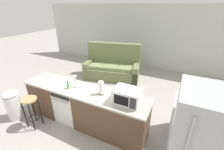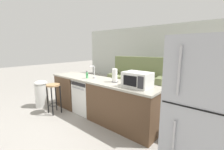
% 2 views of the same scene
% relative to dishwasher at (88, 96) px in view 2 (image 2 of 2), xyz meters
% --- Properties ---
extents(ground_plane, '(24.00, 24.00, 0.00)m').
position_rel_dishwasher_xyz_m(ground_plane, '(0.25, 0.00, -0.42)').
color(ground_plane, gray).
extents(wall_back, '(10.00, 0.06, 2.60)m').
position_rel_dishwasher_xyz_m(wall_back, '(0.55, 4.20, 0.88)').
color(wall_back, beige).
rests_on(wall_back, ground_plane).
extents(kitchen_counter, '(2.94, 0.66, 0.90)m').
position_rel_dishwasher_xyz_m(kitchen_counter, '(0.49, 0.00, -0.00)').
color(kitchen_counter, brown).
rests_on(kitchen_counter, ground_plane).
extents(dishwasher, '(0.58, 0.61, 0.84)m').
position_rel_dishwasher_xyz_m(dishwasher, '(0.00, 0.00, 0.00)').
color(dishwasher, white).
rests_on(dishwasher, ground_plane).
extents(stove_range, '(0.76, 0.68, 0.90)m').
position_rel_dishwasher_xyz_m(stove_range, '(2.60, 0.55, 0.03)').
color(stove_range, '#B7B7BC').
rests_on(stove_range, ground_plane).
extents(refrigerator, '(0.72, 0.73, 1.74)m').
position_rel_dishwasher_xyz_m(refrigerator, '(2.60, -0.55, 0.45)').
color(refrigerator, '#A8AAB2').
rests_on(refrigerator, ground_plane).
extents(microwave, '(0.50, 0.37, 0.28)m').
position_rel_dishwasher_xyz_m(microwave, '(1.42, -0.00, 0.62)').
color(microwave, white).
rests_on(microwave, kitchen_counter).
extents(sink_faucet, '(0.07, 0.18, 0.30)m').
position_rel_dishwasher_xyz_m(sink_faucet, '(0.21, 0.03, 0.61)').
color(sink_faucet, silver).
rests_on(sink_faucet, kitchen_counter).
extents(paper_towel_roll, '(0.14, 0.14, 0.28)m').
position_rel_dishwasher_xyz_m(paper_towel_roll, '(0.84, 0.04, 0.62)').
color(paper_towel_roll, '#4C4C51').
rests_on(paper_towel_roll, kitchen_counter).
extents(soap_bottle, '(0.06, 0.06, 0.18)m').
position_rel_dishwasher_xyz_m(soap_bottle, '(0.08, -0.08, 0.55)').
color(soap_bottle, '#4CB266').
rests_on(soap_bottle, kitchen_counter).
extents(bar_stool, '(0.32, 0.32, 0.74)m').
position_rel_dishwasher_xyz_m(bar_stool, '(-0.58, -0.60, 0.11)').
color(bar_stool, tan).
rests_on(bar_stool, ground_plane).
extents(trash_bin, '(0.35, 0.35, 0.74)m').
position_rel_dishwasher_xyz_m(trash_bin, '(-1.24, -0.61, -0.04)').
color(trash_bin, white).
rests_on(trash_bin, ground_plane).
extents(couch, '(2.15, 1.32, 1.27)m').
position_rel_dishwasher_xyz_m(couch, '(-0.13, 2.56, -0.03)').
color(couch, '#667047').
rests_on(couch, ground_plane).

